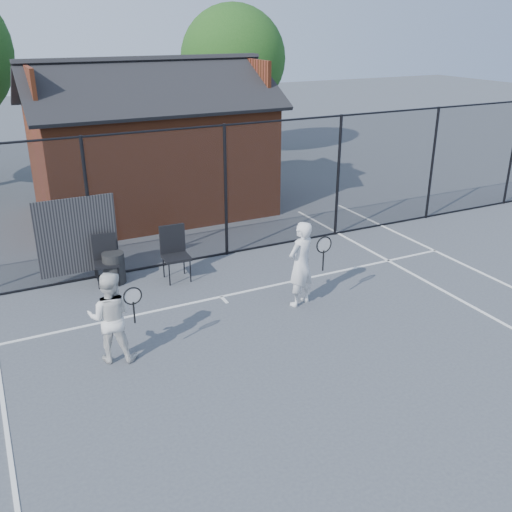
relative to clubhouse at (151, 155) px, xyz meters
name	(u,v)px	position (x,y,z in m)	size (l,w,h in m)	color
ground	(298,375)	(-0.50, -9.00, -1.61)	(80.00, 80.00, 0.00)	#464A50
court_lines	(348,426)	(-0.50, -10.32, -1.60)	(11.02, 18.00, 0.01)	white
fence	(170,202)	(-0.80, -4.00, -0.16)	(22.04, 3.00, 3.00)	black
clubhouse	(151,155)	(0.00, 0.00, 0.00)	(6.50, 4.36, 4.19)	brown
tree_right	(233,59)	(5.00, 5.50, 2.10)	(3.97, 3.97, 5.70)	#382016
player_front	(301,264)	(0.73, -6.94, -0.77)	(0.79, 0.63, 1.66)	silver
player_back	(111,317)	(-2.90, -7.27, -0.85)	(0.90, 0.82, 1.50)	silver
chair_left	(106,261)	(-2.34, -4.40, -1.10)	(0.48, 0.50, 1.01)	black
chair_right	(176,255)	(-1.00, -4.83, -1.05)	(0.54, 0.56, 1.12)	black
waste_bin	(114,268)	(-2.20, -4.40, -1.28)	(0.45, 0.45, 0.66)	black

